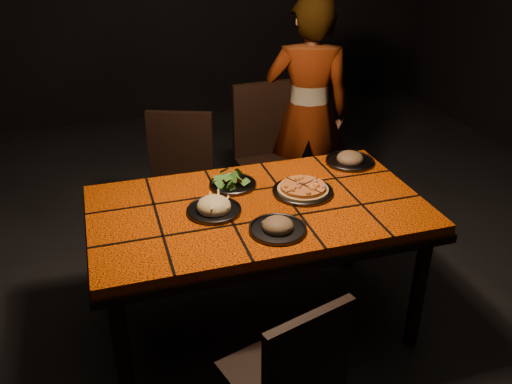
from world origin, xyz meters
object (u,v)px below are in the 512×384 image
object	(u,v)px
dining_table	(258,219)
chair_far_left	(179,176)
chair_far_right	(271,150)
plate_pizza	(303,190)
chair_near	(291,375)
diner	(307,114)
plate_pasta	(214,208)

from	to	relation	value
dining_table	chair_far_left	size ratio (longest dim) A/B	1.77
chair_far_right	plate_pizza	distance (m)	0.96
chair_near	chair_far_left	size ratio (longest dim) A/B	0.90
diner	chair_far_left	bearing A→B (deg)	28.38
plate_pasta	diner	bearing A→B (deg)	49.33
plate_pizza	plate_pasta	world-z (taller)	plate_pasta
plate_pizza	chair_near	bearing A→B (deg)	-113.54
chair_far_right	plate_pizza	size ratio (longest dim) A/B	2.95
dining_table	chair_near	bearing A→B (deg)	-98.56
dining_table	chair_far_left	distance (m)	0.93
chair_far_right	plate_pasta	size ratio (longest dim) A/B	3.91
plate_pasta	chair_far_right	bearing A→B (deg)	57.84
dining_table	diner	bearing A→B (deg)	56.83
plate_pasta	dining_table	bearing A→B (deg)	1.62
plate_pasta	plate_pizza	bearing A→B (deg)	6.74
plate_pasta	chair_far_left	bearing A→B (deg)	91.59
dining_table	plate_pasta	size ratio (longest dim) A/B	6.24
chair_far_left	plate_pizza	size ratio (longest dim) A/B	2.66
chair_near	plate_pizza	bearing A→B (deg)	-129.67
chair_far_right	diner	xyz separation A→B (m)	(0.27, 0.05, 0.21)
chair_far_right	diner	distance (m)	0.34
chair_far_left	chair_far_right	xyz separation A→B (m)	(0.65, 0.10, 0.06)
dining_table	chair_far_left	world-z (taller)	chair_far_left
chair_far_right	dining_table	bearing A→B (deg)	-116.08
chair_far_right	plate_pasta	bearing A→B (deg)	-125.88
diner	plate_pasta	xyz separation A→B (m)	(-0.89, -1.04, -0.01)
chair_far_left	chair_near	bearing A→B (deg)	-64.55
chair_far_left	plate_pasta	bearing A→B (deg)	-67.01
chair_far_right	diner	bearing A→B (deg)	6.53
dining_table	chair_far_right	world-z (taller)	chair_far_right
chair_near	dining_table	bearing A→B (deg)	-114.69
chair_far_left	plate_pizza	distance (m)	1.00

